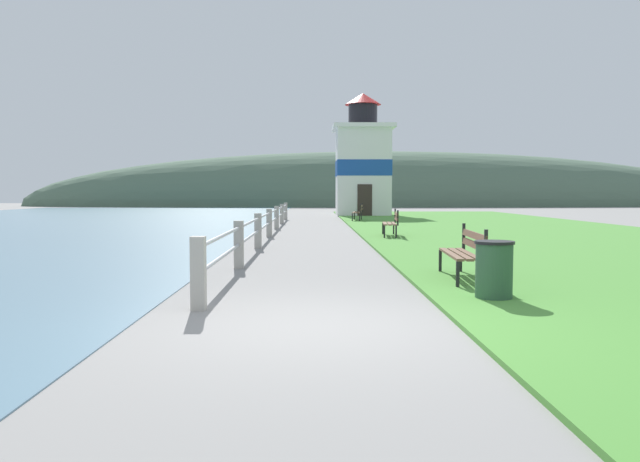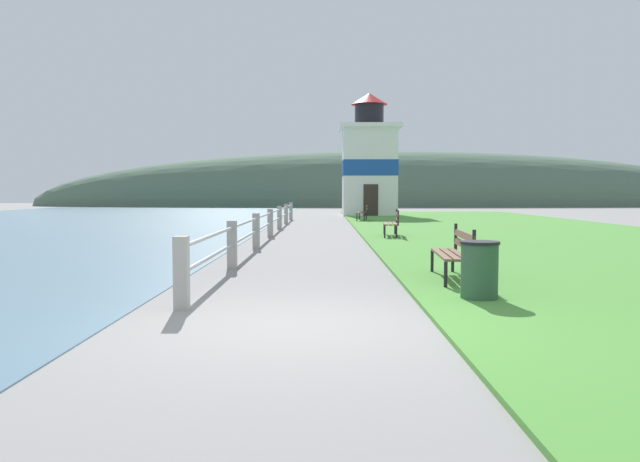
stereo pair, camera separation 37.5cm
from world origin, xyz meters
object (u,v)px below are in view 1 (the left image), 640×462
at_px(park_bench_far, 359,211).
at_px(trash_bin, 494,271).
at_px(park_bench_midway, 392,222).
at_px(park_bench_near, 465,250).
at_px(lighthouse, 363,164).

distance_m(park_bench_far, trash_bin, 23.65).
distance_m(park_bench_midway, trash_bin, 12.11).
bearing_deg(park_bench_far, trash_bin, 97.52).
relative_size(park_bench_near, trash_bin, 2.33).
xyz_separation_m(park_bench_far, lighthouse, (0.84, 8.00, 2.78)).
height_order(park_bench_near, park_bench_midway, same).
bearing_deg(park_bench_near, trash_bin, 91.51).
height_order(park_bench_far, trash_bin, park_bench_far).
distance_m(lighthouse, trash_bin, 31.79).
height_order(park_bench_near, trash_bin, park_bench_near).
bearing_deg(park_bench_midway, park_bench_near, 94.45).
height_order(park_bench_near, park_bench_far, same).
height_order(park_bench_midway, park_bench_far, same).
bearing_deg(lighthouse, park_bench_midway, -91.77).
height_order(park_bench_far, lighthouse, lighthouse).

